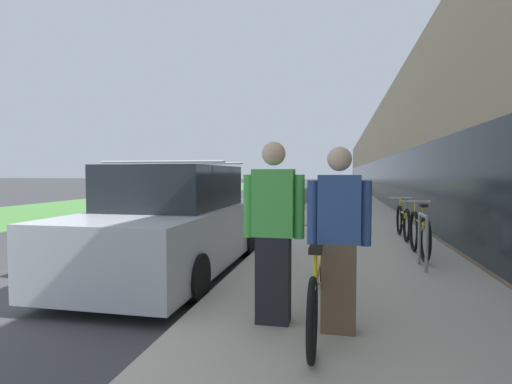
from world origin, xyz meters
TOP-DOWN VIEW (x-y plane):
  - sidewalk_slab at (5.26, 21.00)m, footprint 3.69×70.00m
  - storefront_facade at (12.14, 29.00)m, footprint 10.01×70.00m
  - lawn_strip at (-6.97, 25.00)m, footprint 6.32×70.00m
  - tandem_bicycle at (4.78, 1.08)m, footprint 0.52×2.75m
  - person_rider at (4.97, 0.72)m, footprint 0.58×0.23m
  - person_bystander at (4.35, 0.81)m, footprint 0.60×0.24m
  - bike_rack_hoop at (6.24, 3.47)m, footprint 0.05×0.60m
  - cruiser_bike_nearest at (6.36, 4.40)m, footprint 0.52×1.74m
  - cruiser_bike_middle at (6.39, 6.44)m, footprint 0.52×1.74m
  - parked_sedan_curbside at (2.42, 2.96)m, footprint 1.94×4.73m
  - vintage_roadster_curbside at (2.45, 9.21)m, footprint 1.69×4.18m
  - parked_sedan_far at (2.32, 15.24)m, footprint 1.91×4.61m

SIDE VIEW (x-z plane):
  - lawn_strip at x=-6.97m, z-range 0.00..0.03m
  - sidewalk_slab at x=5.26m, z-range 0.00..0.11m
  - vintage_roadster_curbside at x=2.45m, z-range -0.07..0.98m
  - tandem_bicycle at x=4.78m, z-range 0.05..0.89m
  - cruiser_bike_middle at x=6.39m, z-range 0.04..0.94m
  - cruiser_bike_nearest at x=6.36m, z-range 0.03..0.99m
  - parked_sedan_far at x=2.32m, z-range -0.05..1.29m
  - bike_rack_hoop at x=6.24m, z-range 0.20..1.05m
  - parked_sedan_curbside at x=2.42m, z-range -0.12..1.64m
  - person_rider at x=4.97m, z-range 0.11..1.82m
  - person_bystander at x=4.35m, z-range 0.11..1.88m
  - storefront_facade at x=12.14m, z-range -0.01..5.42m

